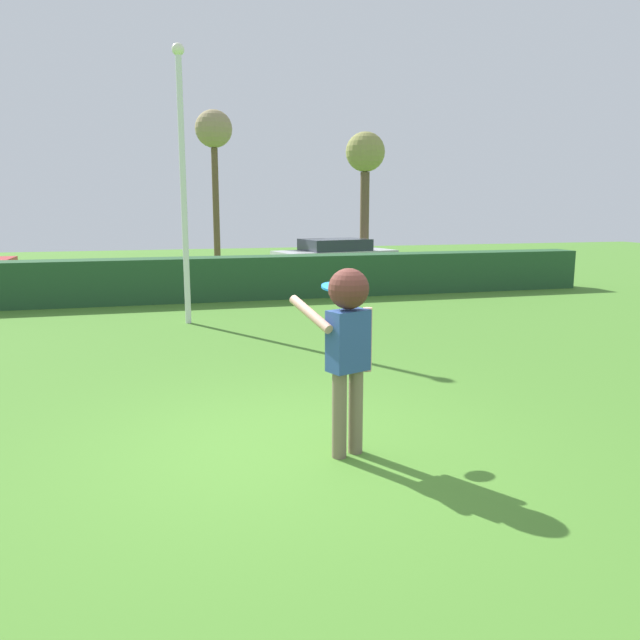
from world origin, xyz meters
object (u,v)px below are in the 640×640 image
at_px(parked_car_silver, 335,255).
at_px(willow_tree, 214,136).
at_px(frisbee, 334,287).
at_px(oak_tree, 365,160).
at_px(person, 348,334).
at_px(lamppost, 183,172).

height_order(parked_car_silver, willow_tree, willow_tree).
relative_size(frisbee, oak_tree, 0.05).
distance_m(person, parked_car_silver, 16.14).
distance_m(lamppost, oak_tree, 12.16).
distance_m(person, lamppost, 7.74).
distance_m(lamppost, parked_car_silver, 10.05).
bearing_deg(willow_tree, oak_tree, -32.27).
xyz_separation_m(frisbee, oak_tree, (6.10, 16.42, 2.52)).
xyz_separation_m(lamppost, oak_tree, (7.23, 9.72, 1.03)).
height_order(person, parked_car_silver, person).
distance_m(frisbee, oak_tree, 17.70).
height_order(person, willow_tree, willow_tree).
xyz_separation_m(frisbee, willow_tree, (0.87, 19.73, 3.59)).
xyz_separation_m(person, frisbee, (0.09, 0.74, 0.35)).
relative_size(frisbee, lamppost, 0.05).
bearing_deg(person, parked_car_silver, 73.73).
bearing_deg(frisbee, oak_tree, 69.62).
bearing_deg(willow_tree, lamppost, -98.70).
distance_m(frisbee, parked_car_silver, 15.42).
distance_m(person, oak_tree, 18.47).
relative_size(person, oak_tree, 0.35).
bearing_deg(parked_car_silver, willow_tree, 125.59).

